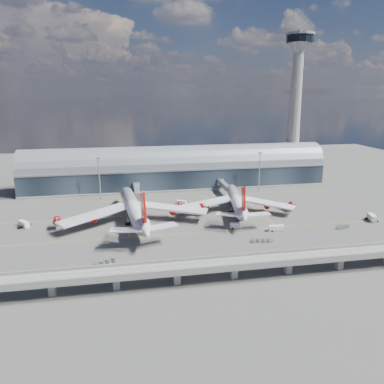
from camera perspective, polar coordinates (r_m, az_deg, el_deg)
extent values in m
plane|color=#474744|center=(182.73, 1.37, -5.01)|extent=(500.00, 500.00, 0.00)
cube|color=gold|center=(173.59, 2.06, -6.11)|extent=(200.00, 0.25, 0.01)
cube|color=gold|center=(201.26, 0.18, -3.09)|extent=(200.00, 0.25, 0.01)
cube|color=gold|center=(229.51, -1.24, -0.80)|extent=(200.00, 0.25, 0.01)
cube|color=gold|center=(207.49, -9.90, -2.76)|extent=(0.25, 80.00, 0.01)
cube|color=gold|center=(219.36, 8.70, -1.73)|extent=(0.25, 80.00, 0.01)
cube|color=#1D2530|center=(254.62, -2.29, 2.40)|extent=(200.00, 28.00, 14.00)
cylinder|color=gray|center=(253.18, -2.31, 3.95)|extent=(200.00, 28.00, 28.00)
cube|color=gray|center=(239.61, -1.81, 3.32)|extent=(200.00, 1.00, 1.20)
cube|color=gray|center=(256.09, -2.28, 1.00)|extent=(200.00, 30.00, 1.20)
cube|color=gray|center=(284.67, 14.75, 2.65)|extent=(18.00, 18.00, 8.00)
cone|color=gray|center=(279.13, 15.32, 10.89)|extent=(10.00, 10.00, 90.00)
cone|color=gray|center=(280.13, 16.02, 20.51)|extent=(16.00, 16.00, 8.00)
cylinder|color=black|center=(280.70, 16.10, 21.52)|extent=(18.00, 18.00, 5.00)
cylinder|color=gray|center=(281.09, 16.15, 22.13)|extent=(19.00, 19.00, 1.50)
cylinder|color=gray|center=(281.29, 16.17, 22.43)|extent=(2.40, 2.40, 3.00)
cube|color=gray|center=(131.52, 6.48, -10.80)|extent=(220.00, 8.50, 1.20)
cube|color=gray|center=(127.62, 7.03, -11.11)|extent=(220.00, 0.40, 1.20)
cube|color=gray|center=(134.51, 5.99, -9.65)|extent=(220.00, 0.40, 1.20)
cube|color=gray|center=(129.95, 6.68, -10.82)|extent=(220.00, 0.12, 0.12)
cube|color=gray|center=(132.53, 6.29, -10.27)|extent=(220.00, 0.12, 0.12)
cube|color=gray|center=(130.02, -20.55, -13.53)|extent=(2.20, 2.20, 5.00)
cube|color=gray|center=(127.88, -11.46, -13.32)|extent=(2.20, 2.20, 5.00)
cube|color=gray|center=(128.84, -2.31, -12.78)|extent=(2.20, 2.20, 5.00)
cube|color=gray|center=(132.85, 6.44, -11.96)|extent=(2.20, 2.20, 5.00)
cube|color=gray|center=(139.63, 14.46, -10.97)|extent=(2.20, 2.20, 5.00)
cube|color=gray|center=(148.81, 21.56, -9.91)|extent=(2.20, 2.20, 5.00)
cylinder|color=gray|center=(228.80, -13.92, 1.93)|extent=(0.70, 0.70, 25.00)
cube|color=gray|center=(226.36, -14.12, 5.07)|extent=(3.00, 0.40, 1.00)
cylinder|color=gray|center=(244.11, 10.22, 2.94)|extent=(0.70, 0.70, 25.00)
cube|color=gray|center=(241.83, 10.35, 5.89)|extent=(3.00, 0.40, 1.00)
cylinder|color=white|center=(187.32, -8.90, -2.45)|extent=(12.93, 59.60, 7.14)
cone|color=white|center=(218.78, -10.07, 0.05)|extent=(7.99, 9.59, 7.14)
cone|color=white|center=(154.08, -7.14, -5.92)|extent=(8.42, 14.03, 7.14)
cube|color=#B30E07|center=(154.33, -7.45, -2.43)|extent=(2.09, 13.36, 14.78)
cube|color=white|center=(184.20, -14.57, -3.36)|extent=(34.89, 27.37, 2.89)
cube|color=white|center=(188.60, -3.17, -2.45)|extent=(36.67, 21.94, 2.89)
cylinder|color=#B30E07|center=(186.93, -14.77, -3.75)|extent=(4.10, 5.90, 3.57)
cylinder|color=#B30E07|center=(187.44, -19.85, -4.11)|extent=(4.10, 5.90, 3.57)
cylinder|color=#B30E07|center=(191.43, -3.11, -2.81)|extent=(4.10, 5.90, 3.57)
cylinder|color=#B30E07|center=(195.69, 1.63, -2.40)|extent=(4.10, 5.90, 3.57)
cylinder|color=gray|center=(208.67, -9.62, -2.16)|extent=(0.56, 0.56, 3.35)
cylinder|color=gray|center=(184.37, -9.75, -4.49)|extent=(0.67, 0.67, 3.35)
cylinder|color=gray|center=(185.21, -7.56, -4.31)|extent=(0.67, 0.67, 3.35)
cylinder|color=black|center=(184.72, -9.74, -4.80)|extent=(2.61, 1.91, 1.67)
cylinder|color=black|center=(185.56, -7.54, -4.62)|extent=(2.61, 1.91, 1.67)
cylinder|color=white|center=(203.04, 6.76, -1.28)|extent=(14.66, 48.87, 5.83)
cone|color=white|center=(229.22, 5.97, 0.63)|extent=(7.21, 8.98, 5.83)
cone|color=white|center=(175.05, 7.89, -3.73)|extent=(7.95, 12.93, 5.83)
cube|color=#B30E07|center=(175.63, 7.84, -1.05)|extent=(2.90, 11.95, 13.31)
cube|color=white|center=(200.05, 2.34, -1.68)|extent=(31.35, 16.76, 2.49)
cube|color=white|center=(203.86, 11.22, -1.64)|extent=(28.73, 25.20, 2.49)
cylinder|color=black|center=(203.49, 6.75, -1.72)|extent=(12.88, 43.80, 4.96)
cylinder|color=#B30E07|center=(202.48, 2.14, -2.01)|extent=(4.09, 5.53, 3.22)
cylinder|color=#B30E07|center=(202.40, -1.82, -2.01)|extent=(4.09, 5.53, 3.22)
cylinder|color=#B30E07|center=(206.37, 11.25, -1.96)|extent=(4.09, 5.53, 3.22)
cylinder|color=#B30E07|center=(209.58, 15.00, -1.93)|extent=(4.09, 5.53, 3.22)
cylinder|color=gray|center=(220.62, 6.21, -1.14)|extent=(0.50, 0.50, 3.02)
cylinder|color=gray|center=(200.15, 5.94, -2.83)|extent=(0.60, 0.60, 3.02)
cylinder|color=gray|center=(200.93, 7.77, -2.81)|extent=(0.60, 0.60, 3.02)
cylinder|color=black|center=(200.44, 5.93, -3.09)|extent=(2.45, 1.89, 1.51)
cylinder|color=black|center=(201.22, 7.76, -3.07)|extent=(2.45, 1.89, 1.51)
cube|color=gray|center=(227.33, -8.39, 0.24)|extent=(3.00, 24.00, 3.00)
cube|color=gray|center=(215.75, -8.24, -0.56)|extent=(3.60, 3.60, 3.40)
cylinder|color=gray|center=(238.95, -8.52, 0.96)|extent=(4.40, 4.40, 4.00)
cylinder|color=gray|center=(216.70, -8.21, -1.45)|extent=(0.50, 0.50, 3.40)
cylinder|color=black|center=(217.09, -8.20, -1.79)|extent=(1.40, 0.80, 0.80)
cube|color=gray|center=(233.90, 5.24, 0.76)|extent=(3.00, 28.00, 3.00)
cube|color=gray|center=(220.92, 6.23, -0.12)|extent=(3.60, 3.60, 3.40)
cylinder|color=gray|center=(246.99, 4.36, 1.55)|extent=(4.40, 4.40, 4.00)
cylinder|color=gray|center=(221.85, 6.20, -0.99)|extent=(0.50, 0.50, 3.40)
cylinder|color=black|center=(222.23, 6.19, -1.33)|extent=(1.40, 0.80, 0.80)
cube|color=silver|center=(196.05, -24.23, -4.46)|extent=(6.30, 7.09, 2.67)
cylinder|color=black|center=(197.74, -23.68, -4.60)|extent=(2.58, 2.31, 0.92)
cylinder|color=black|center=(195.12, -24.72, -4.97)|extent=(2.58, 2.31, 0.92)
cube|color=silver|center=(178.58, 6.57, -5.09)|extent=(4.75, 2.58, 2.36)
cylinder|color=black|center=(179.51, 6.99, -5.36)|extent=(1.07, 2.35, 0.82)
cylinder|color=black|center=(178.39, 6.13, -5.46)|extent=(1.07, 2.35, 0.82)
cube|color=silver|center=(178.83, 12.70, -5.35)|extent=(7.25, 2.30, 2.33)
cylinder|color=black|center=(180.15, 13.35, -5.59)|extent=(0.88, 2.27, 0.81)
cylinder|color=black|center=(178.25, 12.01, -5.73)|extent=(0.88, 2.27, 0.81)
cube|color=silver|center=(208.07, 25.72, -3.50)|extent=(4.19, 7.17, 2.92)
cylinder|color=black|center=(209.72, 25.23, -3.68)|extent=(2.97, 1.68, 1.01)
cylinder|color=black|center=(207.19, 26.14, -4.00)|extent=(2.97, 1.68, 1.01)
cube|color=silver|center=(212.45, 13.79, -2.11)|extent=(4.03, 5.47, 2.58)
cylinder|color=black|center=(214.30, 13.76, -2.28)|extent=(2.64, 1.79, 0.89)
cylinder|color=black|center=(211.26, 13.78, -2.53)|extent=(2.64, 1.79, 0.89)
cube|color=silver|center=(212.86, -1.66, -1.64)|extent=(6.15, 5.12, 2.55)
cylinder|color=black|center=(214.41, -1.29, -1.83)|extent=(2.09, 2.53, 0.88)
cylinder|color=black|center=(211.98, -2.04, -2.03)|extent=(2.09, 2.53, 0.88)
cube|color=gray|center=(144.81, -14.39, -10.98)|extent=(2.72, 2.43, 0.28)
cube|color=#A4A4A9|center=(144.48, -14.41, -10.71)|extent=(2.34, 2.16, 1.42)
cube|color=gray|center=(145.73, -13.51, -10.75)|extent=(2.72, 2.43, 0.28)
cube|color=#A4A4A9|center=(145.41, -13.53, -10.48)|extent=(2.34, 2.16, 1.42)
cube|color=gray|center=(146.69, -12.64, -10.51)|extent=(2.72, 2.43, 0.28)
cube|color=#A4A4A9|center=(146.37, -12.65, -10.25)|extent=(2.34, 2.16, 1.42)
cube|color=gray|center=(147.68, -11.78, -10.28)|extent=(2.72, 2.43, 0.28)
cube|color=#A4A4A9|center=(147.36, -11.79, -10.02)|extent=(2.34, 2.16, 1.42)
cube|color=gray|center=(164.54, 9.44, -7.46)|extent=(2.35, 1.77, 0.27)
cube|color=#A4A4A9|center=(164.27, 9.45, -7.23)|extent=(1.98, 1.62, 1.34)
cube|color=gray|center=(164.97, 10.24, -7.44)|extent=(2.35, 1.77, 0.27)
cube|color=#A4A4A9|center=(164.70, 10.26, -7.21)|extent=(1.98, 1.62, 1.34)
cube|color=gray|center=(165.44, 11.04, -7.41)|extent=(2.35, 1.77, 0.27)
cube|color=#A4A4A9|center=(165.17, 11.05, -7.18)|extent=(1.98, 1.62, 1.34)
cube|color=gray|center=(165.93, 11.83, -7.38)|extent=(2.35, 1.77, 0.27)
cube|color=#A4A4A9|center=(165.67, 11.84, -7.16)|extent=(1.98, 1.62, 1.34)
cube|color=gray|center=(189.98, 21.52, -5.22)|extent=(2.70, 2.16, 0.29)
cube|color=#A4A4A9|center=(189.73, 21.55, -5.00)|extent=(2.29, 1.96, 1.47)
cube|color=gray|center=(191.83, 22.03, -5.08)|extent=(2.70, 2.16, 0.29)
cube|color=#A4A4A9|center=(191.58, 22.06, -4.86)|extent=(2.29, 1.96, 1.47)
cube|color=gray|center=(193.69, 22.53, -4.95)|extent=(2.70, 2.16, 0.29)
cube|color=#A4A4A9|center=(193.44, 22.56, -4.73)|extent=(2.29, 1.96, 1.47)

